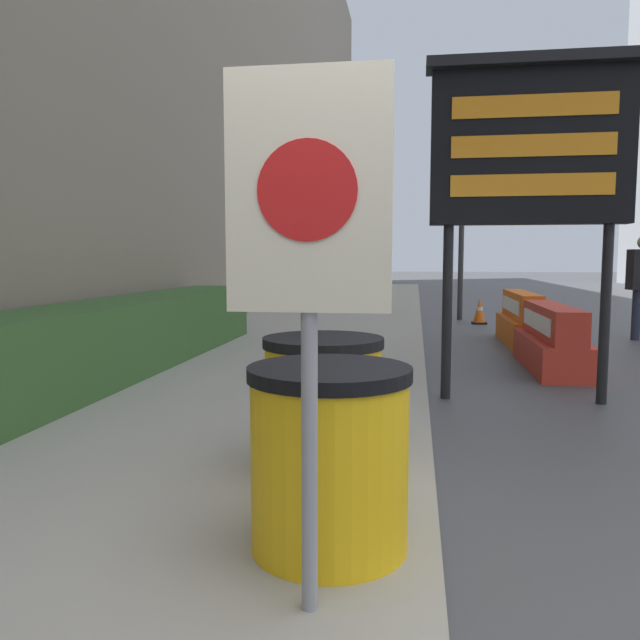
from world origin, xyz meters
name	(u,v)px	position (x,y,z in m)	size (l,w,h in m)	color
ground_plane	(446,635)	(0.00, 0.00, 0.00)	(120.00, 120.00, 0.00)	#474749
hedge_strip	(123,336)	(-3.40, 4.30, 0.54)	(0.90, 7.24, 0.81)	#335628
barrel_drum_foreground	(329,457)	(-0.50, 0.39, 0.54)	(0.73, 0.73, 0.82)	yellow
barrel_drum_middle	(323,404)	(-0.67, 1.37, 0.54)	(0.73, 0.73, 0.82)	yellow
warning_sign	(308,239)	(-0.50, -0.13, 1.49)	(0.58, 0.08, 1.94)	gray
message_board	(530,148)	(0.93, 4.04, 2.46)	(1.99, 0.36, 3.29)	black
jersey_barrier_red_striped	(552,341)	(1.59, 5.94, 0.36)	(0.63, 2.13, 0.82)	red
jersey_barrier_orange_far	(521,321)	(1.59, 8.31, 0.38)	(0.54, 2.14, 0.86)	orange
traffic_cone_near	(479,311)	(1.23, 11.39, 0.27)	(0.31, 0.31, 0.56)	black
traffic_light_near_curb	(463,179)	(0.88, 12.10, 3.16)	(0.28, 0.44, 4.38)	#2D2D30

